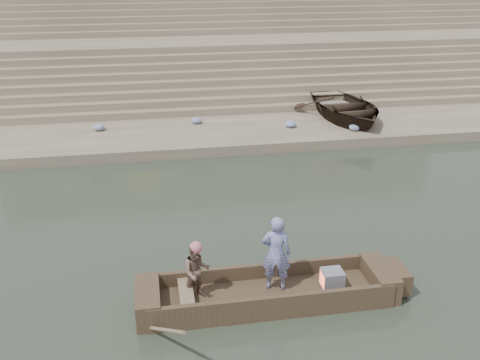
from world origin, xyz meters
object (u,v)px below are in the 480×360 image
object	(u,v)px
television	(332,279)
beached_rowboat	(346,108)
rowing_man	(197,271)
standing_man	(276,253)
main_rowboat	(267,297)

from	to	relation	value
television	beached_rowboat	size ratio (longest dim) A/B	0.09
rowing_man	standing_man	bearing A→B (deg)	-3.66
main_rowboat	television	xyz separation A→B (m)	(1.43, -0.00, 0.31)
main_rowboat	standing_man	xyz separation A→B (m)	(0.21, 0.17, 0.98)
main_rowboat	standing_man	distance (m)	1.01
standing_man	television	size ratio (longest dim) A/B	3.77
standing_man	beached_rowboat	world-z (taller)	standing_man
main_rowboat	rowing_man	distance (m)	1.68
main_rowboat	rowing_man	xyz separation A→B (m)	(-1.50, 0.12, 0.75)
main_rowboat	beached_rowboat	xyz separation A→B (m)	(5.92, 11.52, 0.79)
rowing_man	beached_rowboat	size ratio (longest dim) A/B	0.26
standing_man	rowing_man	xyz separation A→B (m)	(-1.71, -0.05, -0.23)
beached_rowboat	standing_man	bearing A→B (deg)	-122.10
rowing_man	television	distance (m)	2.97
television	beached_rowboat	bearing A→B (deg)	68.69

